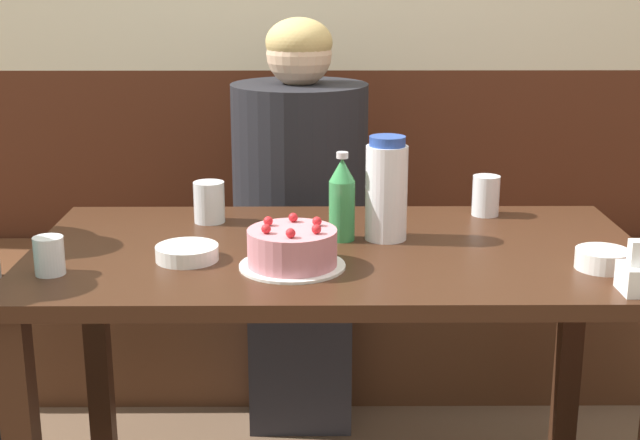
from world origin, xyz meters
The scene contains 11 objects.
bench_seat centered at (0.00, 0.83, 0.22)m, with size 2.61×0.38×0.44m.
dining_table centered at (0.00, 0.00, 0.63)m, with size 1.38×0.73×0.73m.
birthday_cake centered at (-0.10, -0.14, 0.77)m, with size 0.22×0.22×0.10m.
water_pitcher centered at (0.11, 0.07, 0.84)m, with size 0.10×0.10×0.24m.
soju_bottle centered at (0.01, 0.06, 0.82)m, with size 0.06×0.06×0.21m.
bowl_soup_white centered at (-0.33, -0.09, 0.74)m, with size 0.14×0.14×0.03m.
bowl_rice_small centered at (0.55, -0.15, 0.75)m, with size 0.11×0.11×0.04m.
glass_water_tall centered at (-0.31, 0.21, 0.78)m, with size 0.08×0.08×0.10m.
glass_tumbler_short centered at (0.38, 0.27, 0.78)m, with size 0.07×0.07×0.10m.
glass_shot_small centered at (-0.59, -0.18, 0.77)m, with size 0.06×0.06×0.08m.
person_grey_tee centered at (-0.09, 0.62, 0.60)m, with size 0.39×0.39×1.20m.
Camera 1 is at (-0.05, -1.91, 1.32)m, focal length 50.00 mm.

